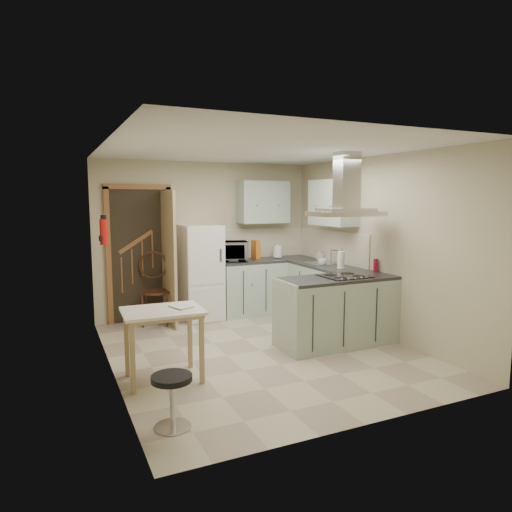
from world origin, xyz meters
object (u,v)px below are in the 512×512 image
peninsula (337,311)px  drop_leaf_table (163,345)px  stool (172,401)px  fridge (201,272)px  bentwood_chair (156,292)px  microwave (229,251)px  extractor_hood (346,214)px

peninsula → drop_leaf_table: (-2.36, -0.23, -0.07)m
drop_leaf_table → stool: 1.06m
fridge → bentwood_chair: fridge is taller
stool → microwave: (1.80, 3.26, 0.83)m
peninsula → stool: size_ratio=3.36×
drop_leaf_table → microwave: bearing=56.1°
peninsula → fridge: bearing=121.7°
drop_leaf_table → stool: size_ratio=1.77×
drop_leaf_table → bentwood_chair: (0.41, 2.19, 0.12)m
peninsula → drop_leaf_table: bearing=-174.3°
fridge → bentwood_chair: (-0.72, -0.03, -0.25)m
peninsula → bentwood_chair: (-1.95, 1.95, 0.05)m
fridge → microwave: 0.58m
drop_leaf_table → extractor_hood: bearing=7.6°
peninsula → microwave: microwave is taller
peninsula → stool: (-2.53, -1.27, -0.22)m
fridge → extractor_hood: 2.57m
peninsula → microwave: bearing=110.2°
drop_leaf_table → bentwood_chair: 2.23m
extractor_hood → bentwood_chair: bearing=136.4°
extractor_hood → drop_leaf_table: bearing=-174.6°
microwave → stool: bearing=-101.6°
peninsula → bentwood_chair: size_ratio=1.54×
fridge → stool: 3.54m
bentwood_chair → peninsula: bearing=-24.2°
extractor_hood → stool: 3.28m
microwave → drop_leaf_table: bearing=-108.8°
fridge → peninsula: fridge is taller
stool → peninsula: bearing=26.7°
bentwood_chair → stool: bearing=-79.3°
peninsula → extractor_hood: extractor_hood is taller
bentwood_chair → stool: bentwood_chair is taller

